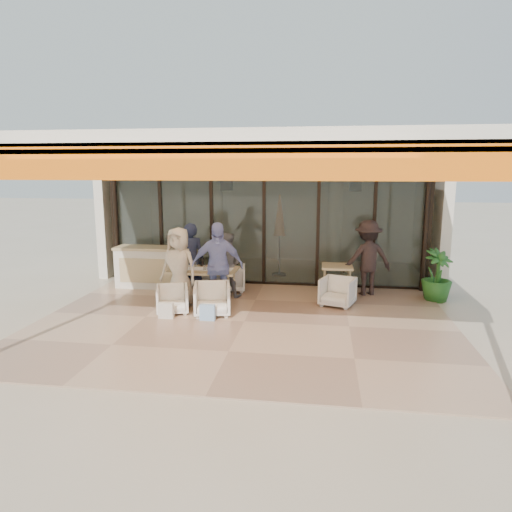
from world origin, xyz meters
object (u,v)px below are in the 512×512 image
Objects in this scene: dining_table at (203,271)px; diner_navy at (191,259)px; side_table at (337,270)px; chair_far_right at (231,277)px; diner_cream at (179,267)px; potted_palm at (437,275)px; host_counter at (153,267)px; chair_near_right at (212,298)px; diner_periwinkle at (217,266)px; diner_grey at (226,265)px; chair_near_left at (172,298)px; standing_woman at (368,258)px; side_chair at (338,290)px; chair_far_left at (197,278)px.

diner_navy is (-0.41, 0.44, 0.17)m from dining_table.
diner_navy is 3.40m from side_table.
diner_navy reaches higher than chair_far_right.
diner_navy is at bearing 103.29° from diner_cream.
side_table is at bearing 179.46° from potted_palm.
chair_near_right is at bearing -44.42° from host_counter.
diner_navy is 0.93× the size of diner_periwinkle.
diner_grey reaches higher than dining_table.
diner_cream is (-0.41, -0.46, 0.18)m from dining_table.
chair_near_left is at bearing -162.75° from potted_palm.
potted_palm is at bearing -1.34° from chair_near_left.
standing_woman is at bearing 170.40° from potted_palm.
diner_grey is (0.00, 1.40, 0.38)m from chair_near_right.
diner_navy is 0.90m from diner_cream.
chair_far_right is 1.51m from diner_periwinkle.
side_table is at bearing 33.68° from diner_cream.
potted_palm reaches higher than chair_near_left.
chair_near_right is at bearing -99.92° from diner_periwinkle.
diner_periwinkle is 1.04× the size of standing_woman.
potted_palm is (2.21, 0.73, 0.24)m from side_chair.
side_chair is at bearing -161.73° from potted_palm.
diner_cream is at bearing -132.26° from dining_table.
chair_near_left is 0.73m from diner_cream.
potted_palm is at bearing -0.54° from side_table.
diner_cream is (-0.84, -0.90, 0.11)m from diner_grey.
diner_navy is at bearing -8.77° from standing_woman.
chair_far_right reaches higher than side_chair.
potted_palm reaches higher than dining_table.
potted_palm is at bearing 8.56° from dining_table.
side_table is 2.21m from potted_palm.
diner_periwinkle reaches higher than standing_woman.
diner_cream is at bearing 136.34° from chair_near_right.
chair_near_left is at bearing 60.80° from diner_grey.
chair_far_left is at bearing 103.29° from diner_cream.
standing_woman reaches higher than chair_far_left.
diner_periwinkle is at bearing 81.02° from chair_far_right.
diner_grey is 0.84× the size of standing_woman.
potted_palm is (4.75, -0.17, 0.23)m from chair_far_right.
chair_far_left is 0.76m from diner_navy.
standing_woman is (4.08, 0.59, 0.03)m from diner_navy.
host_counter is at bearing -16.33° from standing_woman.
dining_table is 2.31× the size of chair_near_left.
side_table is 0.63× the size of potted_palm.
chair_near_right is 3.84m from standing_woman.
host_counter is 1.23× the size of dining_table.
chair_near_right is 0.43× the size of diner_cream.
chair_far_left is at bearing -176.25° from side_chair.
side_table is at bearing 159.98° from chair_far_left.
diner_grey is 0.92m from diner_periwinkle.
side_table is at bearing 8.87° from chair_near_left.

